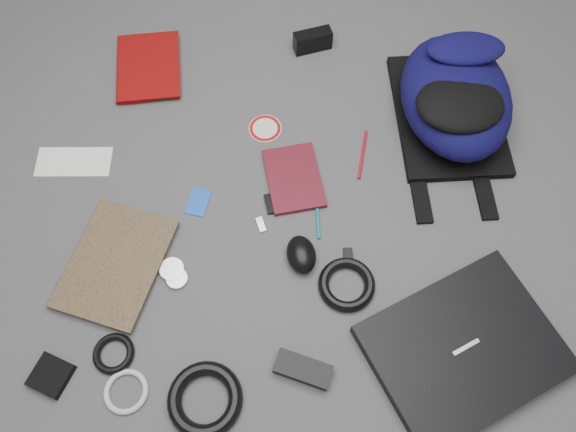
# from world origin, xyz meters

# --- Properties ---
(ground) EXTENTS (4.00, 4.00, 0.00)m
(ground) POSITION_xyz_m (0.00, 0.00, 0.00)
(ground) COLOR #4F4F51
(ground) RESTS_ON ground
(backpack) EXTENTS (0.34, 0.46, 0.18)m
(backpack) POSITION_xyz_m (0.40, 0.33, 0.09)
(backpack) COLOR black
(backpack) RESTS_ON ground
(laptop) EXTENTS (0.49, 0.46, 0.04)m
(laptop) POSITION_xyz_m (0.40, -0.29, 0.02)
(laptop) COLOR black
(laptop) RESTS_ON ground
(textbook_red) EXTENTS (0.21, 0.26, 0.03)m
(textbook_red) POSITION_xyz_m (-0.50, 0.42, 0.01)
(textbook_red) COLOR #720607
(textbook_red) RESTS_ON ground
(comic_book) EXTENTS (0.27, 0.33, 0.02)m
(comic_book) POSITION_xyz_m (-0.49, -0.12, 0.01)
(comic_book) COLOR #AA7F0C
(comic_book) RESTS_ON ground
(envelope) EXTENTS (0.19, 0.10, 0.00)m
(envelope) POSITION_xyz_m (-0.56, 0.13, 0.00)
(envelope) COLOR white
(envelope) RESTS_ON ground
(dvd_case) EXTENTS (0.17, 0.21, 0.01)m
(dvd_case) POSITION_xyz_m (0.01, 0.11, 0.01)
(dvd_case) COLOR #480E17
(dvd_case) RESTS_ON ground
(compact_camera) EXTENTS (0.11, 0.07, 0.06)m
(compact_camera) POSITION_xyz_m (0.04, 0.54, 0.03)
(compact_camera) COLOR black
(compact_camera) RESTS_ON ground
(sticker_disc) EXTENTS (0.10, 0.10, 0.00)m
(sticker_disc) POSITION_xyz_m (-0.08, 0.26, 0.00)
(sticker_disc) COLOR silver
(sticker_disc) RESTS_ON ground
(pen_teal) EXTENTS (0.02, 0.14, 0.01)m
(pen_teal) POSITION_xyz_m (0.07, 0.02, 0.00)
(pen_teal) COLOR #0D7C7D
(pen_teal) RESTS_ON ground
(pen_red) EXTENTS (0.03, 0.15, 0.01)m
(pen_red) POSITION_xyz_m (0.18, 0.19, 0.00)
(pen_red) COLOR #B30D22
(pen_red) RESTS_ON ground
(id_badge) EXTENTS (0.06, 0.08, 0.00)m
(id_badge) POSITION_xyz_m (-0.22, 0.03, 0.00)
(id_badge) COLOR blue
(id_badge) RESTS_ON ground
(usb_black) EXTENTS (0.03, 0.06, 0.01)m
(usb_black) POSITION_xyz_m (-0.05, 0.04, 0.00)
(usb_black) COLOR black
(usb_black) RESTS_ON ground
(usb_silver) EXTENTS (0.03, 0.04, 0.01)m
(usb_silver) POSITION_xyz_m (-0.06, -0.02, 0.00)
(usb_silver) COLOR silver
(usb_silver) RESTS_ON ground
(key_fob) EXTENTS (0.02, 0.04, 0.01)m
(key_fob) POSITION_xyz_m (0.15, -0.09, 0.01)
(key_fob) COLOR black
(key_fob) RESTS_ON ground
(mouse) EXTENTS (0.09, 0.11, 0.05)m
(mouse) POSITION_xyz_m (0.04, -0.10, 0.02)
(mouse) COLOR black
(mouse) RESTS_ON ground
(headphone_left) EXTENTS (0.06, 0.06, 0.01)m
(headphone_left) POSITION_xyz_m (-0.25, -0.17, 0.01)
(headphone_left) COLOR silver
(headphone_left) RESTS_ON ground
(headphone_right) EXTENTS (0.06, 0.06, 0.01)m
(headphone_right) POSITION_xyz_m (-0.26, -0.15, 0.01)
(headphone_right) COLOR silver
(headphone_right) RESTS_ON ground
(cable_coil) EXTENTS (0.16, 0.16, 0.03)m
(cable_coil) POSITION_xyz_m (0.14, -0.16, 0.01)
(cable_coil) COLOR black
(cable_coil) RESTS_ON ground
(power_brick) EXTENTS (0.13, 0.08, 0.03)m
(power_brick) POSITION_xyz_m (0.05, -0.36, 0.01)
(power_brick) COLOR black
(power_brick) RESTS_ON ground
(power_cord_coil) EXTENTS (0.20, 0.20, 0.03)m
(power_cord_coil) POSITION_xyz_m (-0.15, -0.43, 0.02)
(power_cord_coil) COLOR black
(power_cord_coil) RESTS_ON ground
(pouch) EXTENTS (0.10, 0.10, 0.02)m
(pouch) POSITION_xyz_m (-0.48, -0.40, 0.01)
(pouch) COLOR black
(pouch) RESTS_ON ground
(earbud_coil) EXTENTS (0.11, 0.11, 0.02)m
(earbud_coil) POSITION_xyz_m (-0.36, -0.35, 0.01)
(earbud_coil) COLOR black
(earbud_coil) RESTS_ON ground
(white_cable_coil) EXTENTS (0.12, 0.12, 0.01)m
(white_cable_coil) POSITION_xyz_m (-0.32, -0.42, 0.01)
(white_cable_coil) COLOR silver
(white_cable_coil) RESTS_ON ground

